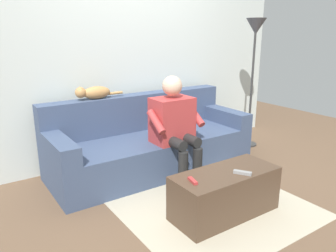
# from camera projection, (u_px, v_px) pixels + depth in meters

# --- Properties ---
(ground_plane) EXTENTS (8.00, 8.00, 0.00)m
(ground_plane) POSITION_uv_depth(u_px,v_px,m) (190.00, 192.00, 3.26)
(ground_plane) COLOR brown
(back_wall) EXTENTS (4.63, 0.06, 2.73)m
(back_wall) POSITION_uv_depth(u_px,v_px,m) (127.00, 46.00, 3.88)
(back_wall) COLOR silver
(back_wall) RESTS_ON ground
(couch) EXTENTS (2.29, 0.86, 0.82)m
(couch) POSITION_uv_depth(u_px,v_px,m) (150.00, 144.00, 3.78)
(couch) COLOR #3D4C6B
(couch) RESTS_ON ground
(coffee_table) EXTENTS (0.94, 0.40, 0.40)m
(coffee_table) POSITION_uv_depth(u_px,v_px,m) (225.00, 193.00, 2.82)
(coffee_table) COLOR #4C3828
(coffee_table) RESTS_ON ground
(person_solo_seated) EXTENTS (0.57, 0.52, 1.10)m
(person_solo_seated) POSITION_uv_depth(u_px,v_px,m) (175.00, 123.00, 3.42)
(person_solo_seated) COLOR #B23838
(person_solo_seated) RESTS_ON ground
(cat_on_backrest) EXTENTS (0.54, 0.14, 0.15)m
(cat_on_backrest) POSITION_uv_depth(u_px,v_px,m) (94.00, 93.00, 3.55)
(cat_on_backrest) COLOR #B7844C
(cat_on_backrest) RESTS_ON couch
(remote_gray) EXTENTS (0.11, 0.15, 0.03)m
(remote_gray) POSITION_uv_depth(u_px,v_px,m) (243.00, 173.00, 2.72)
(remote_gray) COLOR gray
(remote_gray) RESTS_ON coffee_table
(remote_red) EXTENTS (0.06, 0.13, 0.02)m
(remote_red) POSITION_uv_depth(u_px,v_px,m) (193.00, 181.00, 2.57)
(remote_red) COLOR #B73333
(remote_red) RESTS_ON coffee_table
(floor_rug) EXTENTS (1.59, 1.52, 0.01)m
(floor_rug) POSITION_uv_depth(u_px,v_px,m) (211.00, 205.00, 3.00)
(floor_rug) COLOR #B7AD93
(floor_rug) RESTS_ON ground
(floor_lamp) EXTENTS (0.26, 0.26, 1.69)m
(floor_lamp) POSITION_uv_depth(u_px,v_px,m) (255.00, 41.00, 4.24)
(floor_lamp) COLOR #2D2D2D
(floor_lamp) RESTS_ON ground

